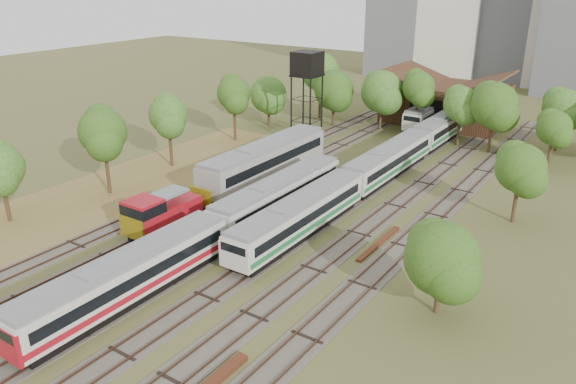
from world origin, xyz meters
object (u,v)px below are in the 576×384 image
Objects in this scene: shunter_locomotive at (160,214)px; railcar_red_set at (214,231)px; water_tower at (307,66)px; railcar_green_set at (389,161)px.

railcar_red_set is at bearing -0.60° from shunter_locomotive.
railcar_red_set is 4.27× the size of shunter_locomotive.
shunter_locomotive is 0.71× the size of water_tower.
shunter_locomotive is (-10.00, -23.37, -0.07)m from railcar_green_set.
shunter_locomotive is 31.27m from water_tower.
water_tower reaches higher than shunter_locomotive.
railcar_red_set is 0.66× the size of railcar_green_set.
railcar_red_set is at bearing -99.69° from railcar_green_set.
shunter_locomotive is at bearing -113.17° from railcar_green_set.
water_tower is (-10.48, 29.99, 7.81)m from railcar_red_set.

